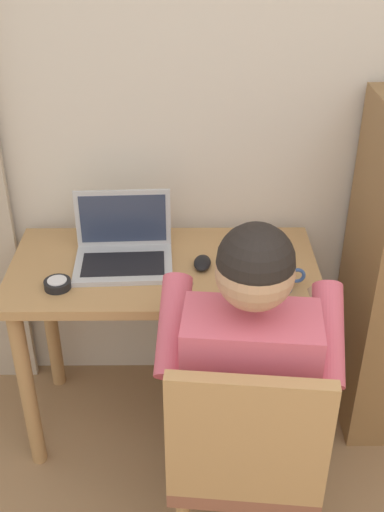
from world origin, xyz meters
name	(u,v)px	position (x,y,z in m)	size (l,w,h in m)	color
wall_back	(309,95)	(0.00, 2.20, 1.25)	(4.80, 0.05, 2.50)	beige
desk	(164,295)	(-0.52, 1.86, 0.62)	(1.09, 0.55, 0.75)	tan
chair	(245,456)	(-0.28, 1.21, 0.51)	(0.46, 0.44, 0.90)	brown
person_seated	(248,364)	(-0.26, 1.40, 0.69)	(0.56, 0.61, 1.22)	#33384C
laptop	(123,248)	(-0.67, 1.89, 0.80)	(0.35, 0.27, 0.24)	#B7BABF
computer_mouse	(202,263)	(-0.39, 1.85, 0.76)	(0.06, 0.10, 0.03)	black
desk_clock	(57,284)	(-0.87, 1.72, 0.76)	(0.09, 0.09, 0.03)	black
coffee_mug	(282,277)	(-0.13, 1.71, 0.79)	(0.12, 0.08, 0.09)	#33518C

